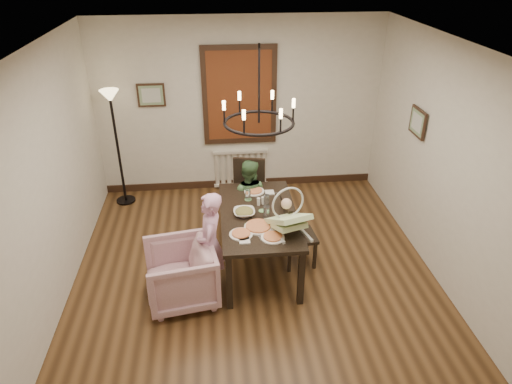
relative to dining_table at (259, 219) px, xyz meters
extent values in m
cube|color=brown|center=(-0.07, -0.28, -0.69)|extent=(4.50, 5.00, 0.01)
cube|color=white|center=(-0.07, -0.28, 2.11)|extent=(4.50, 5.00, 0.01)
cube|color=beige|center=(-0.07, 2.22, 0.71)|extent=(4.50, 0.01, 2.80)
cube|color=beige|center=(-2.32, -0.28, 0.71)|extent=(0.01, 5.00, 2.80)
cube|color=beige|center=(2.18, -0.28, 0.71)|extent=(0.01, 5.00, 2.80)
cube|color=black|center=(0.00, 0.00, 0.06)|extent=(0.94, 1.67, 0.05)
cube|color=black|center=(-0.41, -0.77, -0.33)|extent=(0.07, 0.07, 0.73)
cube|color=black|center=(-0.40, 0.77, -0.33)|extent=(0.07, 0.07, 0.73)
cube|color=black|center=(0.40, -0.77, -0.33)|extent=(0.07, 0.07, 0.73)
cube|color=black|center=(0.41, 0.77, -0.33)|extent=(0.07, 0.07, 0.73)
imported|color=#DBA7B6|center=(-0.96, -0.55, -0.33)|extent=(0.91, 0.89, 0.72)
imported|color=#D596BA|center=(-0.60, -0.41, -0.15)|extent=(0.29, 0.42, 1.08)
imported|color=#456C40|center=(-0.06, 0.75, -0.22)|extent=(0.54, 0.47, 0.95)
imported|color=white|center=(-0.18, -0.02, 0.12)|extent=(0.32, 0.32, 0.08)
cylinder|color=tan|center=(-0.04, -0.33, 0.11)|extent=(0.33, 0.33, 0.04)
cylinder|color=silver|center=(0.08, -0.09, 0.16)|extent=(0.08, 0.08, 0.15)
cube|color=brown|center=(-0.07, 2.18, 0.91)|extent=(1.00, 0.03, 1.40)
cube|color=black|center=(-1.42, 2.19, 0.96)|extent=(0.42, 0.03, 0.36)
cube|color=black|center=(2.14, 0.62, 0.96)|extent=(0.03, 0.42, 0.36)
torus|color=black|center=(0.00, 0.00, 1.26)|extent=(0.80, 0.80, 0.04)
camera|label=1|loc=(-0.52, -4.75, 3.00)|focal=32.00mm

